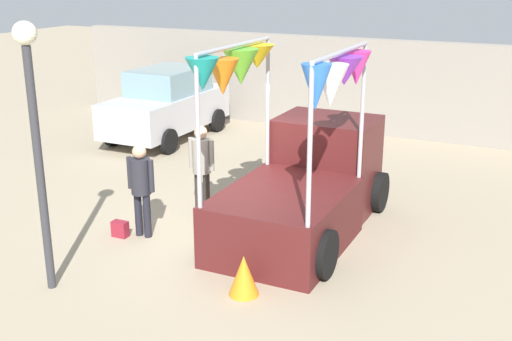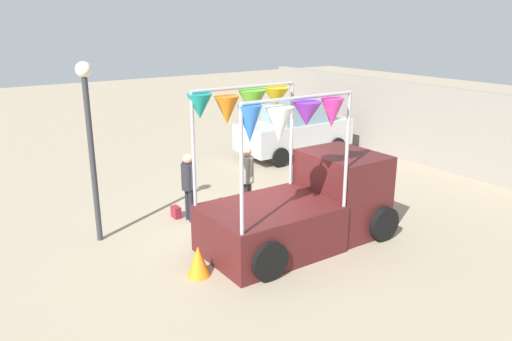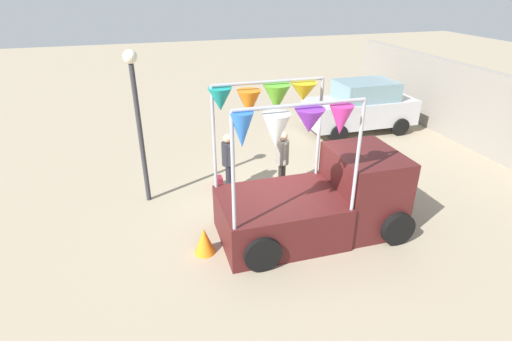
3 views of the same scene
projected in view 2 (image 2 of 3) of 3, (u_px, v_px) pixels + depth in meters
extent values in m
plane|color=gray|center=(248.00, 228.00, 11.50)|extent=(60.00, 60.00, 0.00)
cube|color=#4C1919|center=(269.00, 229.00, 10.20)|extent=(1.90, 2.60, 1.00)
cube|color=#4C1919|center=(342.00, 192.00, 11.17)|extent=(1.80, 1.40, 1.80)
cube|color=#8CB2C6|center=(343.00, 173.00, 11.04)|extent=(1.76, 1.37, 0.60)
cylinder|color=black|center=(324.00, 199.00, 12.26)|extent=(0.22, 0.76, 0.76)
cylinder|color=black|center=(383.00, 224.00, 10.76)|extent=(0.22, 0.76, 0.76)
cylinder|color=black|center=(216.00, 226.00, 10.61)|extent=(0.22, 0.76, 0.76)
cylinder|color=black|center=(269.00, 261.00, 9.11)|extent=(0.22, 0.76, 0.76)
cylinder|color=#A5A5AD|center=(291.00, 135.00, 11.07)|extent=(0.07, 0.07, 2.29)
cylinder|color=#A5A5AD|center=(347.00, 151.00, 9.70)|extent=(0.07, 0.07, 2.29)
cylinder|color=#A5A5AD|center=(193.00, 150.00, 9.75)|extent=(0.07, 0.07, 2.29)
cylinder|color=#A5A5AD|center=(241.00, 172.00, 8.38)|extent=(0.07, 0.07, 2.29)
cylinder|color=#A5A5AD|center=(245.00, 87.00, 10.08)|extent=(0.07, 2.44, 0.07)
cylinder|color=#A5A5AD|center=(300.00, 98.00, 8.70)|extent=(0.07, 2.44, 0.07)
cone|color=teal|center=(200.00, 106.00, 9.60)|extent=(0.70, 0.70, 0.48)
cone|color=blue|center=(250.00, 124.00, 8.24)|extent=(0.58, 0.58, 0.63)
cone|color=orange|center=(227.00, 110.00, 9.96)|extent=(0.66, 0.66, 0.56)
cone|color=white|center=(279.00, 125.00, 8.59)|extent=(0.69, 0.69, 0.61)
cone|color=#66CC33|center=(252.00, 104.00, 10.27)|extent=(0.78, 0.78, 0.58)
cone|color=purple|center=(307.00, 114.00, 8.88)|extent=(0.59, 0.59, 0.43)
cone|color=yellow|center=(276.00, 97.00, 10.58)|extent=(0.82, 0.82, 0.40)
cone|color=#D83399|center=(332.00, 113.00, 9.23)|extent=(0.60, 0.60, 0.54)
cube|color=#B7B7BC|center=(294.00, 134.00, 17.36)|extent=(1.70, 4.00, 0.90)
cube|color=#72939E|center=(298.00, 112.00, 17.21)|extent=(1.50, 2.10, 0.66)
cylinder|color=black|center=(306.00, 138.00, 18.84)|extent=(0.18, 0.64, 0.64)
cylinder|color=black|center=(337.00, 147.00, 17.50)|extent=(0.18, 0.64, 0.64)
cylinder|color=black|center=(251.00, 147.00, 17.49)|extent=(0.18, 0.64, 0.64)
cylinder|color=black|center=(280.00, 157.00, 16.15)|extent=(0.18, 0.64, 0.64)
cylinder|color=black|center=(188.00, 204.00, 11.88)|extent=(0.13, 0.13, 0.79)
cylinder|color=black|center=(191.00, 206.00, 11.73)|extent=(0.13, 0.13, 0.79)
cylinder|color=#26262D|center=(188.00, 177.00, 11.60)|extent=(0.34, 0.34, 0.62)
sphere|color=tan|center=(188.00, 159.00, 11.48)|extent=(0.24, 0.24, 0.24)
cylinder|color=#26262D|center=(184.00, 173.00, 11.77)|extent=(0.09, 0.09, 0.56)
cylinder|color=#26262D|center=(193.00, 178.00, 11.42)|extent=(0.09, 0.09, 0.56)
cylinder|color=#2D2823|center=(245.00, 197.00, 12.30)|extent=(0.13, 0.13, 0.82)
cylinder|color=#2D2823|center=(249.00, 199.00, 12.16)|extent=(0.13, 0.13, 0.82)
cylinder|color=gray|center=(247.00, 169.00, 12.02)|extent=(0.34, 0.34, 0.65)
sphere|color=tan|center=(247.00, 151.00, 11.89)|extent=(0.24, 0.24, 0.24)
cylinder|color=gray|center=(242.00, 166.00, 12.18)|extent=(0.09, 0.09, 0.58)
cylinder|color=gray|center=(252.00, 170.00, 11.83)|extent=(0.09, 0.09, 0.58)
cube|color=maroon|center=(176.00, 212.00, 12.05)|extent=(0.28, 0.16, 0.28)
cylinder|color=#333338|center=(93.00, 163.00, 10.37)|extent=(0.12, 0.12, 3.50)
sphere|color=#F2EDCC|center=(83.00, 69.00, 9.81)|extent=(0.32, 0.32, 0.32)
cube|color=gray|center=(458.00, 131.00, 15.33)|extent=(18.00, 0.36, 2.60)
cone|color=orange|center=(198.00, 261.00, 9.26)|extent=(0.61, 0.61, 0.60)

